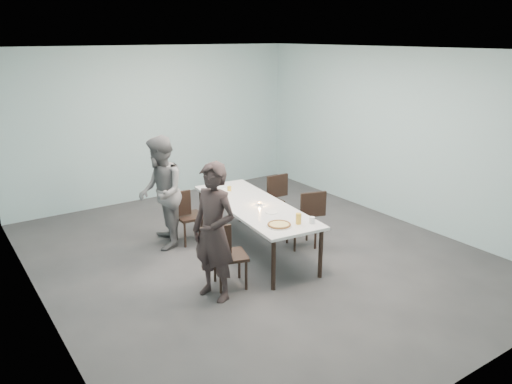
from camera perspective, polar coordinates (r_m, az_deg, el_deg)
ground at (r=7.63m, az=-0.05°, el=-7.15°), size 7.00×7.00×0.00m
room_shell at (r=7.03m, az=-0.05°, el=8.01°), size 6.02×7.02×3.01m
table at (r=7.52m, az=-0.20°, el=-1.84°), size 1.17×2.68×0.75m
chair_near_left at (r=6.53m, az=-3.69°, el=-6.80°), size 0.65×0.52×0.87m
chair_far_left at (r=7.96m, az=-8.11°, el=-2.38°), size 0.62×0.44×0.87m
chair_near_right at (r=7.81m, az=5.78°, el=-2.68°), size 0.65×0.53×0.87m
chair_far_right at (r=8.69m, az=1.85°, el=-0.49°), size 0.62×0.44×0.87m
diner_near at (r=6.15m, az=-4.82°, el=-4.61°), size 0.60×0.74×1.76m
diner_far at (r=7.77m, az=-10.82°, el=-0.10°), size 0.92×1.03×1.75m
pizza at (r=6.67m, az=2.66°, el=-3.76°), size 0.34×0.34×0.04m
side_plate at (r=7.17m, az=1.77°, el=-2.32°), size 0.18×0.18×0.01m
beer_glass at (r=6.74m, az=4.88°, el=-3.05°), size 0.08×0.08×0.15m
water_tumbler at (r=6.79m, az=6.41°, el=-3.22°), size 0.08×0.08×0.09m
tealight at (r=7.46m, az=0.42°, el=-1.37°), size 0.06×0.06×0.05m
amber_tumbler at (r=8.14m, az=-3.07°, el=0.38°), size 0.07×0.07×0.08m
menu at (r=8.14m, az=-4.18°, el=0.09°), size 0.32×0.25×0.01m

